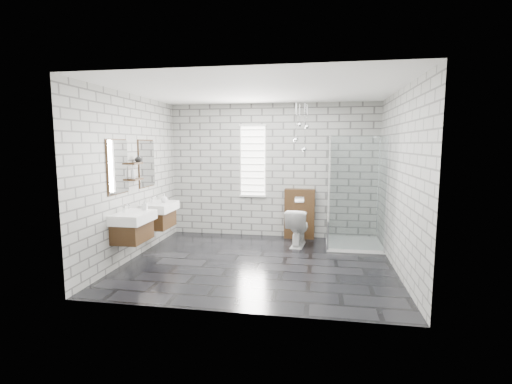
% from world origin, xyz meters
% --- Properties ---
extents(floor, '(4.20, 3.60, 0.02)m').
position_xyz_m(floor, '(0.00, 0.00, -0.01)').
color(floor, black).
rests_on(floor, ground).
extents(ceiling, '(4.20, 3.60, 0.02)m').
position_xyz_m(ceiling, '(0.00, 0.00, 2.71)').
color(ceiling, white).
rests_on(ceiling, wall_back).
extents(wall_back, '(4.20, 0.02, 2.70)m').
position_xyz_m(wall_back, '(0.00, 1.81, 1.35)').
color(wall_back, '#A7A7A2').
rests_on(wall_back, floor).
extents(wall_front, '(4.20, 0.02, 2.70)m').
position_xyz_m(wall_front, '(0.00, -1.81, 1.35)').
color(wall_front, '#A7A7A2').
rests_on(wall_front, floor).
extents(wall_left, '(0.02, 3.60, 2.70)m').
position_xyz_m(wall_left, '(-2.11, 0.00, 1.35)').
color(wall_left, '#A7A7A2').
rests_on(wall_left, floor).
extents(wall_right, '(0.02, 3.60, 2.70)m').
position_xyz_m(wall_right, '(2.11, 0.00, 1.35)').
color(wall_right, '#A7A7A2').
rests_on(wall_right, floor).
extents(vanity_left, '(0.47, 0.70, 1.57)m').
position_xyz_m(vanity_left, '(-1.91, -0.49, 0.76)').
color(vanity_left, '#412914').
rests_on(vanity_left, wall_left).
extents(vanity_right, '(0.47, 0.70, 1.57)m').
position_xyz_m(vanity_right, '(-1.91, 0.48, 0.76)').
color(vanity_right, '#412914').
rests_on(vanity_right, wall_left).
extents(shelf_lower, '(0.14, 0.30, 0.03)m').
position_xyz_m(shelf_lower, '(-2.03, -0.05, 1.32)').
color(shelf_lower, '#412914').
rests_on(shelf_lower, wall_left).
extents(shelf_upper, '(0.14, 0.30, 0.03)m').
position_xyz_m(shelf_upper, '(-2.03, -0.05, 1.58)').
color(shelf_upper, '#412914').
rests_on(shelf_upper, wall_left).
extents(window, '(0.56, 0.05, 1.48)m').
position_xyz_m(window, '(-0.40, 1.78, 1.55)').
color(window, white).
rests_on(window, wall_back).
extents(cistern_panel, '(0.60, 0.20, 1.00)m').
position_xyz_m(cistern_panel, '(0.57, 1.70, 0.50)').
color(cistern_panel, '#412914').
rests_on(cistern_panel, floor).
extents(flush_plate, '(0.18, 0.01, 0.12)m').
position_xyz_m(flush_plate, '(0.57, 1.60, 0.80)').
color(flush_plate, silver).
rests_on(flush_plate, cistern_panel).
extents(shower_enclosure, '(1.00, 1.00, 2.03)m').
position_xyz_m(shower_enclosure, '(1.50, 1.18, 0.50)').
color(shower_enclosure, white).
rests_on(shower_enclosure, floor).
extents(pendant_cluster, '(0.29, 0.23, 0.95)m').
position_xyz_m(pendant_cluster, '(0.58, 1.36, 2.05)').
color(pendant_cluster, silver).
rests_on(pendant_cluster, ceiling).
extents(toilet, '(0.47, 0.73, 0.70)m').
position_xyz_m(toilet, '(0.57, 1.13, 0.35)').
color(toilet, white).
rests_on(toilet, floor).
extents(soap_bottle_a, '(0.08, 0.08, 0.16)m').
position_xyz_m(soap_bottle_a, '(-1.79, -0.25, 0.93)').
color(soap_bottle_a, '#B2B2B2').
rests_on(soap_bottle_a, vanity_left).
extents(soap_bottle_b, '(0.16, 0.16, 0.16)m').
position_xyz_m(soap_bottle_b, '(-1.80, 0.53, 0.93)').
color(soap_bottle_b, '#B2B2B2').
rests_on(soap_bottle_b, vanity_right).
extents(soap_bottle_c, '(0.09, 0.09, 0.20)m').
position_xyz_m(soap_bottle_c, '(-2.02, -0.15, 1.43)').
color(soap_bottle_c, '#B2B2B2').
rests_on(soap_bottle_c, shelf_lower).
extents(vase, '(0.15, 0.15, 0.12)m').
position_xyz_m(vase, '(-2.02, 0.05, 1.66)').
color(vase, '#B2B2B2').
rests_on(vase, shelf_upper).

